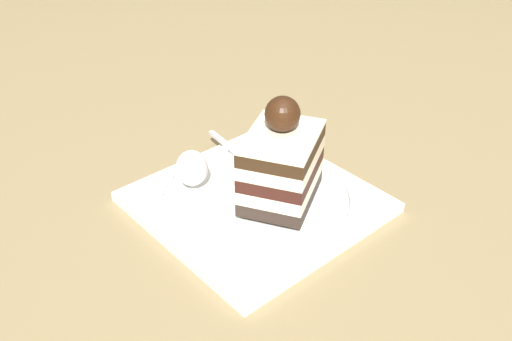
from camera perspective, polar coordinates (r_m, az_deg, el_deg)
The scene contains 5 objects.
ground_plane at distance 0.66m, azimuth 1.91°, elevation -3.48°, with size 2.40×2.40×0.00m, color olive.
dessert_plate at distance 0.65m, azimuth 0.00°, elevation -2.87°, with size 0.27×0.27×0.02m.
cake_slice at distance 0.62m, azimuth 2.38°, elevation 0.72°, with size 0.12×0.12×0.12m.
whipped_cream_dollop at distance 0.66m, azimuth -6.28°, elevation 0.24°, with size 0.04×0.04×0.04m, color white.
fork at distance 0.72m, azimuth -1.56°, elevation 1.83°, with size 0.02×0.12×0.00m.
Camera 1 is at (-0.29, -0.44, 0.40)m, focal length 40.94 mm.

